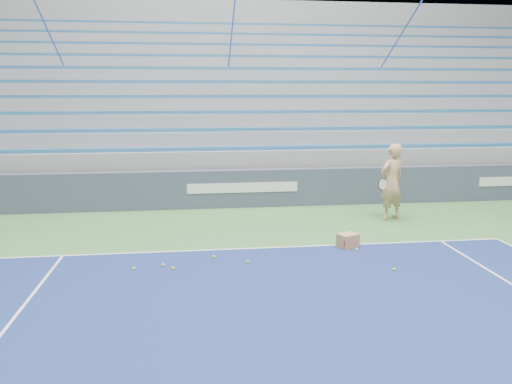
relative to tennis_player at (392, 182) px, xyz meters
The scene contains 11 objects.
sponsor_barrier 4.23m from the tennis_player, 152.54° to the left, with size 30.00×0.32×1.10m.
bleachers 8.63m from the tennis_player, 116.02° to the left, with size 31.00×9.15×7.30m.
tennis_player is the anchor object (origin of this frame).
ball_box 3.00m from the tennis_player, 129.85° to the right, with size 0.49×0.45×0.31m.
tennis_ball_0 3.19m from the tennis_player, 124.68° to the right, with size 0.07×0.07×0.07m, color #B0E02E.
tennis_ball_1 5.15m from the tennis_player, 144.26° to the right, with size 0.07×0.07×0.07m, color #B0E02E.
tennis_ball_2 7.08m from the tennis_player, 153.98° to the right, with size 0.07×0.07×0.07m, color #B0E02E.
tennis_ball_3 4.11m from the tennis_player, 110.71° to the right, with size 0.07×0.07×0.07m, color #B0E02E.
tennis_ball_4 5.51m from the tennis_player, 151.62° to the right, with size 0.07×0.07×0.07m, color #B0E02E.
tennis_ball_5 6.55m from the tennis_player, 152.96° to the right, with size 0.07×0.07×0.07m, color #B0E02E.
tennis_ball_6 6.47m from the tennis_player, 150.45° to the right, with size 0.07×0.07×0.07m, color #B0E02E.
Camera 1 is at (-1.38, 1.66, 3.35)m, focal length 35.00 mm.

